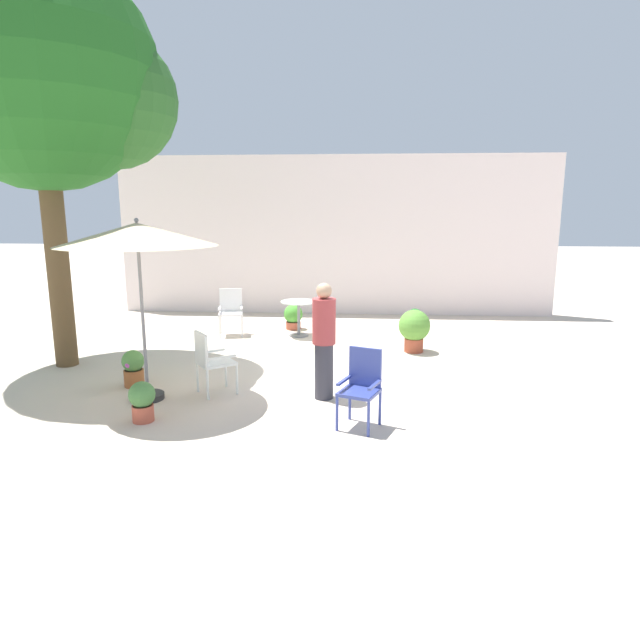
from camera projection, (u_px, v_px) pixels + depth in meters
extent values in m
plane|color=beige|center=(320.00, 365.00, 9.16)|extent=(60.00, 60.00, 0.00)
cube|color=white|center=(335.00, 236.00, 13.39)|extent=(10.65, 0.30, 3.84)
cylinder|color=brown|center=(58.00, 265.00, 8.84)|extent=(0.36, 0.36, 3.38)
sphere|color=#1E5A1D|center=(39.00, 71.00, 8.25)|extent=(3.58, 3.58, 3.58)
sphere|color=#295C25|center=(109.00, 100.00, 8.61)|extent=(2.15, 2.15, 2.15)
sphere|color=#235F23|center=(15.00, 68.00, 8.79)|extent=(1.97, 1.97, 1.97)
cylinder|color=#2D2D2D|center=(148.00, 396.00, 7.53)|extent=(0.44, 0.44, 0.08)
cylinder|color=slate|center=(143.00, 314.00, 7.29)|extent=(0.04, 0.04, 2.41)
cone|color=beige|center=(137.00, 234.00, 7.08)|extent=(2.08, 2.08, 0.30)
sphere|color=slate|center=(136.00, 220.00, 7.04)|extent=(0.06, 0.06, 0.06)
cylinder|color=white|center=(299.00, 302.00, 11.12)|extent=(0.73, 0.73, 0.02)
cylinder|color=slate|center=(299.00, 319.00, 11.19)|extent=(0.06, 0.06, 0.70)
cylinder|color=slate|center=(299.00, 335.00, 11.26)|extent=(0.40, 0.40, 0.03)
cube|color=white|center=(216.00, 363.00, 7.69)|extent=(0.64, 0.63, 0.04)
cube|color=white|center=(201.00, 348.00, 7.53)|extent=(0.28, 0.35, 0.44)
cube|color=white|center=(222.00, 358.00, 7.51)|extent=(0.36, 0.29, 0.03)
cube|color=white|center=(211.00, 351.00, 7.83)|extent=(0.36, 0.29, 0.03)
cylinder|color=white|center=(237.00, 380.00, 7.69)|extent=(0.04, 0.04, 0.43)
cylinder|color=white|center=(226.00, 373.00, 8.02)|extent=(0.04, 0.04, 0.43)
cylinder|color=white|center=(208.00, 385.00, 7.46)|extent=(0.04, 0.04, 0.43)
cylinder|color=white|center=(198.00, 378.00, 7.79)|extent=(0.04, 0.04, 0.43)
cube|color=#374593|center=(359.00, 392.00, 6.47)|extent=(0.56, 0.56, 0.04)
cube|color=#374593|center=(365.00, 367.00, 6.59)|extent=(0.40, 0.19, 0.48)
cube|color=#374593|center=(344.00, 380.00, 6.53)|extent=(0.18, 0.38, 0.03)
cube|color=#374593|center=(375.00, 385.00, 6.36)|extent=(0.18, 0.38, 0.03)
cylinder|color=#374593|center=(337.00, 414.00, 6.42)|extent=(0.04, 0.04, 0.43)
cylinder|color=#374593|center=(368.00, 419.00, 6.26)|extent=(0.04, 0.04, 0.43)
cylinder|color=#374593|center=(350.00, 403.00, 6.77)|extent=(0.04, 0.04, 0.43)
cylinder|color=#374593|center=(380.00, 408.00, 6.61)|extent=(0.04, 0.04, 0.43)
cube|color=white|center=(231.00, 314.00, 11.21)|extent=(0.56, 0.53, 0.04)
cube|color=white|center=(231.00, 300.00, 11.36)|extent=(0.46, 0.13, 0.48)
cube|color=white|center=(220.00, 308.00, 11.16)|extent=(0.11, 0.40, 0.03)
cube|color=white|center=(241.00, 308.00, 11.21)|extent=(0.11, 0.40, 0.03)
cylinder|color=white|center=(220.00, 327.00, 11.03)|extent=(0.04, 0.04, 0.44)
cylinder|color=white|center=(242.00, 327.00, 11.09)|extent=(0.04, 0.04, 0.44)
cylinder|color=white|center=(221.00, 323.00, 11.43)|extent=(0.04, 0.04, 0.44)
cylinder|color=white|center=(242.00, 323.00, 11.48)|extent=(0.04, 0.04, 0.44)
cylinder|color=#A25A2E|center=(134.00, 378.00, 8.06)|extent=(0.29, 0.29, 0.25)
cylinder|color=#382819|center=(134.00, 371.00, 8.04)|extent=(0.25, 0.25, 0.02)
sphere|color=#518A41|center=(133.00, 361.00, 8.01)|extent=(0.32, 0.32, 0.32)
sphere|color=#BD4EAD|center=(128.00, 365.00, 7.90)|extent=(0.09, 0.09, 0.09)
sphere|color=#BD4EAD|center=(137.00, 364.00, 7.97)|extent=(0.07, 0.07, 0.07)
sphere|color=#BD4EAD|center=(136.00, 360.00, 7.91)|extent=(0.06, 0.06, 0.06)
sphere|color=#BD4EAD|center=(132.00, 361.00, 8.11)|extent=(0.08, 0.08, 0.08)
cylinder|color=#A44830|center=(414.00, 345.00, 10.00)|extent=(0.35, 0.35, 0.25)
cylinder|color=#382819|center=(414.00, 339.00, 9.97)|extent=(0.30, 0.30, 0.02)
sphere|color=#568F34|center=(414.00, 325.00, 9.92)|extent=(0.58, 0.58, 0.58)
cylinder|color=#BA563D|center=(293.00, 325.00, 11.89)|extent=(0.32, 0.32, 0.16)
cylinder|color=#382819|center=(293.00, 322.00, 11.87)|extent=(0.28, 0.28, 0.02)
sphere|color=#4B9D36|center=(293.00, 314.00, 11.83)|extent=(0.41, 0.41, 0.41)
cylinder|color=#C86338|center=(415.00, 327.00, 11.64)|extent=(0.27, 0.27, 0.20)
cylinder|color=#382819|center=(415.00, 323.00, 11.63)|extent=(0.24, 0.24, 0.02)
sphere|color=#1B6425|center=(415.00, 316.00, 11.60)|extent=(0.32, 0.32, 0.32)
cylinder|color=#BF563E|center=(143.00, 413.00, 6.74)|extent=(0.26, 0.26, 0.21)
cylinder|color=#382819|center=(143.00, 406.00, 6.72)|extent=(0.23, 0.23, 0.02)
sphere|color=#487E3E|center=(142.00, 394.00, 6.69)|extent=(0.32, 0.32, 0.32)
cylinder|color=#33333D|center=(324.00, 371.00, 7.50)|extent=(0.26, 0.26, 0.78)
cylinder|color=#AC3C3D|center=(324.00, 321.00, 7.36)|extent=(0.45, 0.45, 0.62)
sphere|color=tan|center=(324.00, 291.00, 7.28)|extent=(0.21, 0.21, 0.21)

